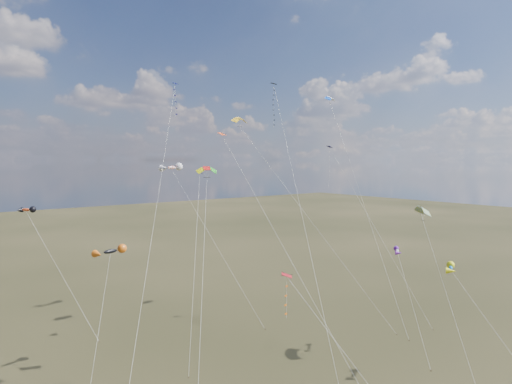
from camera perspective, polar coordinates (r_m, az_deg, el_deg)
diamond_black_high at (r=65.48m, az=2.60°, el=9.35°), size 14.03×26.65×34.30m
diamond_navy_tall at (r=62.99m, az=-10.39°, el=9.21°), size 17.67×22.60×33.87m
diamond_black_mid at (r=57.03m, az=-7.42°, el=-4.50°), size 8.48×11.16×21.58m
diamond_red_low at (r=39.15m, az=4.70°, el=-13.72°), size 6.20×10.83×13.67m
diamond_navy_right at (r=68.04m, az=9.71°, el=2.24°), size 6.76×13.96×25.19m
diamond_orange_center at (r=46.26m, az=1.49°, el=-3.27°), size 8.72×13.19×25.95m
parafoil_yellow at (r=67.10m, az=-1.96°, el=9.04°), size 13.15×20.07×29.75m
parafoil_blue_white at (r=76.02m, az=9.32°, el=11.38°), size 6.01×19.54×33.74m
parafoil_striped at (r=57.58m, az=20.17°, el=-1.95°), size 10.51×14.12×18.17m
parafoil_tricolor at (r=50.56m, az=-6.17°, el=2.82°), size 9.26×11.83×22.73m
novelty_black_orange at (r=54.51m, az=-17.75°, el=-7.10°), size 6.74×7.63×13.36m
novelty_orange_black at (r=65.97m, az=-26.77°, el=-2.06°), size 7.56×8.93×17.14m
novelty_white_purple at (r=58.98m, az=17.27°, el=-7.07°), size 3.89×7.61×12.36m
novelty_redwhite_stripe at (r=74.13m, az=-10.47°, el=2.99°), size 6.02×19.82×22.61m
novelty_blue_yellow at (r=53.77m, az=23.20°, el=-8.76°), size 3.04×10.03×12.02m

